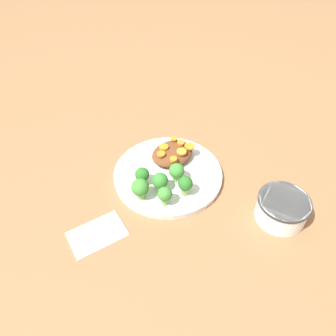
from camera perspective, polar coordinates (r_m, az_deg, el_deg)
The scene contains 18 objects.
ground_plane at distance 0.84m, azimuth 0.00°, elevation -1.48°, with size 4.00×4.00×0.00m, color #8C603D.
plate at distance 0.83m, azimuth 0.00°, elevation -0.99°, with size 0.27×0.27×0.02m.
dip_bowl at distance 0.77m, azimuth 19.27°, elevation -6.54°, with size 0.12×0.12×0.06m.
stew_mound at distance 0.85m, azimuth 0.76°, elevation 2.56°, with size 0.11×0.09×0.03m, color brown.
broccoli_floret_0 at distance 0.76m, azimuth -1.39°, elevation -2.28°, with size 0.04×0.04×0.05m.
broccoli_floret_1 at distance 0.75m, azimuth -4.87°, elevation -3.49°, with size 0.04×0.04×0.06m.
broccoli_floret_2 at distance 0.75m, azimuth 3.05°, elevation -2.90°, with size 0.03×0.03×0.05m.
broccoli_floret_3 at distance 0.78m, azimuth -4.52°, elevation -1.26°, with size 0.03×0.03×0.05m.
broccoli_floret_4 at distance 0.78m, azimuth 1.32°, elevation -0.74°, with size 0.04×0.04×0.05m.
broccoli_floret_5 at distance 0.74m, azimuth -0.55°, elevation -4.71°, with size 0.03×0.03×0.05m.
carrot_slice_0 at distance 0.84m, azimuth -0.73°, elevation 3.64°, with size 0.02×0.02×0.01m, color orange.
carrot_slice_1 at distance 0.85m, azimuth 2.26°, elevation 4.41°, with size 0.02×0.02×0.01m, color orange.
carrot_slice_2 at distance 0.82m, azimuth -1.20°, elevation 2.47°, with size 0.02×0.02×0.01m, color orange.
carrot_slice_3 at distance 0.81m, azimuth 0.72°, elevation 1.73°, with size 0.02×0.02×0.01m, color orange.
carrot_slice_4 at distance 0.87m, azimuth 1.06°, elevation 5.14°, with size 0.02×0.02×0.00m, color orange.
carrot_slice_5 at distance 0.83m, azimuth 2.36°, elevation 2.87°, with size 0.03×0.03×0.00m, color orange.
carrot_slice_6 at distance 0.85m, azimuth 3.79°, elevation 3.82°, with size 0.03×0.03×0.00m, color orange.
napkin at distance 0.74m, azimuth -12.24°, elevation -11.14°, with size 0.13×0.09×0.01m.
Camera 1 is at (-0.36, -0.45, 0.61)m, focal length 35.00 mm.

